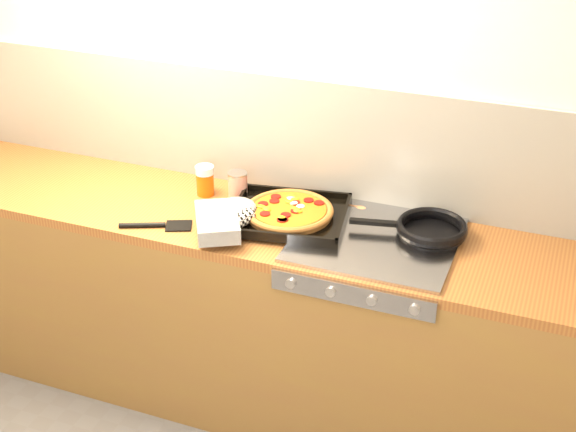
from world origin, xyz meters
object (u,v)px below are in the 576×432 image
at_px(tomato_can, 238,185).
at_px(juice_glass, 205,180).
at_px(frying_pan, 430,229).
at_px(pizza_on_tray, 270,214).

bearing_deg(tomato_can, juice_glass, -172.18).
height_order(frying_pan, juice_glass, juice_glass).
xyz_separation_m(pizza_on_tray, tomato_can, (-0.21, 0.16, 0.01)).
distance_m(pizza_on_tray, frying_pan, 0.62).
bearing_deg(tomato_can, pizza_on_tray, -38.09).
xyz_separation_m(pizza_on_tray, juice_glass, (-0.35, 0.15, 0.02)).
relative_size(pizza_on_tray, frying_pan, 1.29).
bearing_deg(juice_glass, tomato_can, 7.82).
xyz_separation_m(tomato_can, juice_glass, (-0.14, -0.02, 0.01)).
xyz_separation_m(pizza_on_tray, frying_pan, (0.61, 0.12, -0.01)).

